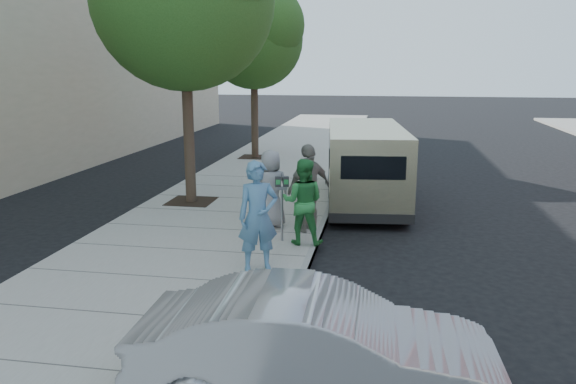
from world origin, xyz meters
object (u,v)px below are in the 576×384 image
Objects in this scene: person_officer at (258,217)px; person_gray_shirt at (271,189)px; parking_meter at (282,194)px; tree_far at (255,35)px; van at (365,164)px; sedan at (316,350)px; person_striped_polo at (309,188)px; person_green_shirt at (303,202)px.

person_gray_shirt is (-0.33, 2.74, -0.11)m from person_officer.
tree_far is at bearing 91.83° from parking_meter.
parking_meter is 0.78× the size of person_gray_shirt.
van is at bearing 49.42° from person_officer.
van is at bearing 55.55° from parking_meter.
tree_far is 1.59× the size of sedan.
tree_far is 13.24m from person_officer.
sedan is at bearing -74.68° from tree_far.
person_officer is 2.64m from person_striped_polo.
person_gray_shirt is (2.57, -9.62, -3.85)m from tree_far.
tree_far is 4.73× the size of parking_meter.
parking_meter is 0.34× the size of sedan.
sedan is at bearing -92.89° from person_officer.
tree_far reaches higher than person_green_shirt.
van is 4.37m from person_green_shirt.
person_green_shirt is at bearing 46.61° from person_officer.
parking_meter is at bearing 13.73° from person_striped_polo.
person_officer is (-1.64, -5.90, 0.01)m from van.
van is 6.12m from person_officer.
person_striped_polo is at bearing 46.81° from parking_meter.
parking_meter is at bearing -116.33° from van.
person_striped_polo is (-0.94, 6.26, 0.45)m from sedan.
parking_meter is 0.78× the size of person_green_shirt.
person_green_shirt reaches higher than parking_meter.
parking_meter is 1.77m from person_officer.
person_green_shirt is 0.91m from person_striped_polo.
person_officer is at bearing 30.78° from person_striped_polo.
person_striped_polo is (0.00, 0.91, 0.09)m from person_green_shirt.
person_green_shirt is 1.39m from person_gray_shirt.
sedan is at bearing 51.48° from person_striped_polo.
person_green_shirt reaches higher than sedan.
tree_far is at bearing -103.51° from person_gray_shirt.
person_striped_polo reaches higher than person_green_shirt.
person_green_shirt is at bearing 100.97° from person_gray_shirt.
tree_far is 11.88m from person_green_shirt.
person_striped_polo is (0.55, 2.58, -0.02)m from person_officer.
parking_meter is at bearing 12.38° from sedan.
person_officer is 1.12× the size of person_gray_shirt.
van is 3.34× the size of person_gray_shirt.
van reaches higher than parking_meter.
person_green_shirt is at bearing -110.31° from van.
tree_far is 3.67× the size of person_green_shirt.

